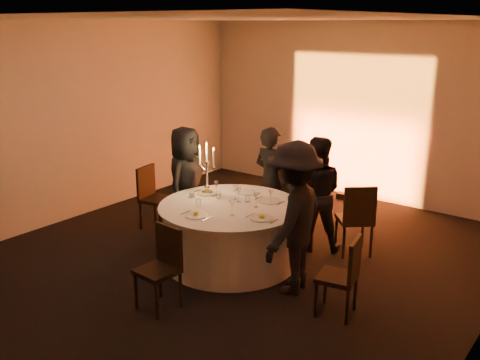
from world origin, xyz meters
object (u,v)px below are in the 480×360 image
Objects in this scene: chair_right at (344,273)px; candelabra at (207,175)px; guest_left at (186,183)px; banquet_table at (230,234)px; coffee_cup at (192,195)px; guest_back_right at (315,194)px; guest_back_left at (270,180)px; chair_back_left at (289,193)px; chair_front at (162,263)px; chair_left at (152,194)px; chair_back_right at (357,216)px; guest_right at (294,218)px.

chair_right is 1.24× the size of candelabra.
chair_right is 0.55× the size of guest_left.
banquet_table is 0.72m from coffee_cup.
chair_right is 0.56× the size of guest_back_right.
guest_back_left is 1.00× the size of guest_back_right.
guest_back_right is (0.60, -0.31, 0.18)m from chair_back_left.
guest_back_right reaches higher than coffee_cup.
chair_right is (1.74, -0.32, 0.10)m from banquet_table.
chair_front reaches higher than coffee_cup.
chair_left is at bearing 163.75° from coffee_cup.
chair_left is at bearing -13.16° from guest_back_right.
chair_back_left is at bearing -145.50° from chair_right.
guest_left is at bearing -21.48° from chair_back_right.
coffee_cup is (-0.63, -1.40, 0.20)m from chair_back_left.
chair_back_left is at bearing 62.90° from candelabra.
guest_back_left is 1.83m from guest_right.
guest_back_left is 2.21× the size of candelabra.
chair_left is 1.23m from candelabra.
guest_right reaches higher than banquet_table.
banquet_table is 1.14m from guest_right.
guest_right is 15.85× the size of coffee_cup.
guest_back_left is at bearing -43.35° from guest_back_right.
coffee_cup is (-1.22, -1.08, 0.02)m from guest_back_right.
candelabra is at bearing 81.29° from guest_back_left.
chair_left is 1.17m from coffee_cup.
guest_left reaches higher than chair_front.
banquet_table is at bearing 87.29° from chair_back_left.
chair_back_right is 2.03m from candelabra.
chair_left is 1.07× the size of chair_right.
chair_left is at bearing -110.99° from chair_right.
guest_back_right is at bearing -83.24° from guest_left.
guest_left is 0.55m from candelabra.
guest_right reaches higher than chair_front.
chair_left reaches higher than chair_right.
guest_back_right is at bearing 178.09° from guest_back_left.
coffee_cup is (-2.34, 0.27, 0.31)m from chair_right.
chair_back_left is at bearing -62.73° from guest_left.
guest_right is at bearing -119.17° from guest_left.
banquet_table is 1.66m from chair_back_right.
candelabra is at bearing 160.13° from banquet_table.
chair_right is at bearing -109.34° from chair_left.
guest_right reaches higher than guest_back_right.
chair_back_left is 1.16m from chair_back_right.
chair_left is 2.45m from guest_back_right.
guest_left is 14.54× the size of coffee_cup.
guest_right is (0.39, -1.18, 0.10)m from guest_back_right.
guest_left is at bearing 167.42° from candelabra.
guest_back_right is (0.63, 1.03, 0.39)m from banquet_table.
chair_left is 0.58× the size of guest_left.
chair_right is at bearing 98.05° from guest_back_right.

